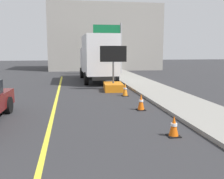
{
  "coord_description": "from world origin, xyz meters",
  "views": [
    {
      "loc": [
        0.67,
        -0.31,
        2.5
      ],
      "look_at": [
        1.54,
        4.95,
        1.67
      ],
      "focal_mm": 41.73,
      "sensor_mm": 36.0,
      "label": 1
    }
  ],
  "objects_px": {
    "highway_guide_sign": "(113,40)",
    "traffic_cone_mid_lane": "(174,126)",
    "arrow_board_trailer": "(113,83)",
    "traffic_cone_far_lane": "(141,102)",
    "box_truck": "(98,57)",
    "traffic_cone_curbside": "(125,89)"
  },
  "relations": [
    {
      "from": "arrow_board_trailer",
      "to": "traffic_cone_mid_lane",
      "type": "bearing_deg",
      "value": -87.98
    },
    {
      "from": "arrow_board_trailer",
      "to": "traffic_cone_curbside",
      "type": "relative_size",
      "value": 3.72
    },
    {
      "from": "highway_guide_sign",
      "to": "traffic_cone_far_lane",
      "type": "height_order",
      "value": "highway_guide_sign"
    },
    {
      "from": "box_truck",
      "to": "arrow_board_trailer",
      "type": "bearing_deg",
      "value": -85.01
    },
    {
      "from": "arrow_board_trailer",
      "to": "box_truck",
      "type": "height_order",
      "value": "box_truck"
    },
    {
      "from": "highway_guide_sign",
      "to": "arrow_board_trailer",
      "type": "bearing_deg",
      "value": -99.53
    },
    {
      "from": "arrow_board_trailer",
      "to": "traffic_cone_mid_lane",
      "type": "distance_m",
      "value": 8.64
    },
    {
      "from": "box_truck",
      "to": "traffic_cone_curbside",
      "type": "bearing_deg",
      "value": -83.75
    },
    {
      "from": "box_truck",
      "to": "traffic_cone_mid_lane",
      "type": "bearing_deg",
      "value": -86.93
    },
    {
      "from": "arrow_board_trailer",
      "to": "traffic_cone_far_lane",
      "type": "distance_m",
      "value": 5.3
    },
    {
      "from": "highway_guide_sign",
      "to": "traffic_cone_far_lane",
      "type": "xyz_separation_m",
      "value": [
        -1.34,
        -14.85,
        -3.08
      ]
    },
    {
      "from": "arrow_board_trailer",
      "to": "traffic_cone_curbside",
      "type": "height_order",
      "value": "arrow_board_trailer"
    },
    {
      "from": "highway_guide_sign",
      "to": "traffic_cone_curbside",
      "type": "distance_m",
      "value": 11.98
    },
    {
      "from": "box_truck",
      "to": "traffic_cone_far_lane",
      "type": "xyz_separation_m",
      "value": [
        0.68,
        -10.0,
        -1.55
      ]
    },
    {
      "from": "box_truck",
      "to": "traffic_cone_mid_lane",
      "type": "height_order",
      "value": "box_truck"
    },
    {
      "from": "highway_guide_sign",
      "to": "traffic_cone_mid_lane",
      "type": "distance_m",
      "value": 18.51
    },
    {
      "from": "traffic_cone_curbside",
      "to": "arrow_board_trailer",
      "type": "bearing_deg",
      "value": 99.26
    },
    {
      "from": "traffic_cone_far_lane",
      "to": "traffic_cone_mid_lane",
      "type": "bearing_deg",
      "value": -89.33
    },
    {
      "from": "traffic_cone_far_lane",
      "to": "highway_guide_sign",
      "type": "bearing_deg",
      "value": 84.84
    },
    {
      "from": "box_truck",
      "to": "traffic_cone_far_lane",
      "type": "height_order",
      "value": "box_truck"
    },
    {
      "from": "arrow_board_trailer",
      "to": "highway_guide_sign",
      "type": "bearing_deg",
      "value": 80.47
    },
    {
      "from": "box_truck",
      "to": "traffic_cone_mid_lane",
      "type": "xyz_separation_m",
      "value": [
        0.72,
        -13.35,
        -1.59
      ]
    }
  ]
}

